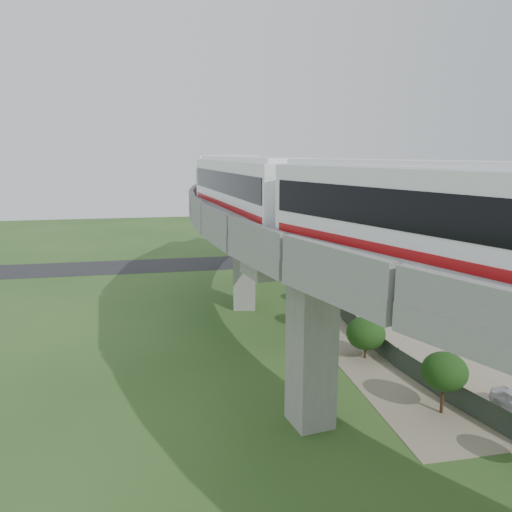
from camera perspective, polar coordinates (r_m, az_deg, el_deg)
The scene contains 14 objects.
ground at distance 37.40m, azimuth 0.02°, elevation -10.70°, with size 160.00×160.00×0.00m, color #2C4E1F.
dirt_lot at distance 40.59m, azimuth 20.68°, elevation -9.61°, with size 18.00×26.00×0.04m, color gray.
asphalt_road at distance 65.83m, azimuth -4.99°, elevation -0.81°, with size 60.00×8.00×0.03m, color #232326.
viaduct at distance 35.88m, azimuth 6.06°, elevation 3.30°, with size 19.58×73.98×11.40m.
metro_train at distance 35.11m, azimuth 0.45°, elevation 8.53°, with size 10.76×61.34×3.64m.
fence at distance 40.02m, azimuth 14.01°, elevation -8.38°, with size 3.87×38.73×1.50m.
tree_0 at distance 59.82m, azimuth 6.09°, elevation -0.38°, with size 2.23×2.23×2.74m.
tree_1 at distance 53.92m, azimuth 6.26°, elevation -1.31°, with size 1.90×1.90×2.98m.
tree_2 at distance 47.36m, azimuth 7.48°, elevation -2.80°, with size 2.49×2.49×3.53m.
tree_3 at distance 41.11m, azimuth 7.22°, elevation -5.49°, with size 2.61×2.61×3.27m.
tree_4 at distance 36.17m, azimuth 12.44°, elevation -8.62°, with size 2.73×2.73×3.03m.
tree_5 at distance 29.91m, azimuth 20.74°, elevation -12.25°, with size 2.50×2.50×3.57m.
car_red at distance 44.12m, azimuth 22.96°, elevation -7.25°, with size 1.24×3.55×1.17m, color #9F160E.
car_dark at distance 46.03m, azimuth 18.30°, elevation -6.15°, with size 1.58×3.89×1.13m, color black.
Camera 1 is at (-6.61, -33.93, 14.27)m, focal length 35.00 mm.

